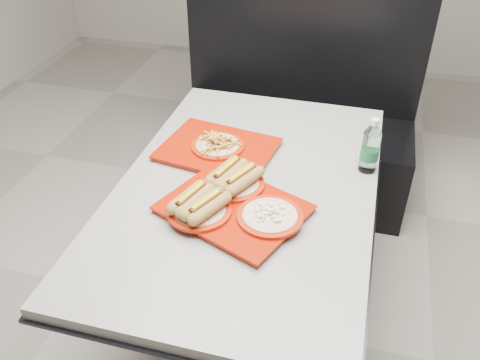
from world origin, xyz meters
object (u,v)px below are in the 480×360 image
(tray_near, at_px, (230,201))
(booth_bench, at_px, (294,124))
(tray_far, at_px, (218,147))
(water_bottle, at_px, (370,149))
(diner_table, at_px, (246,220))

(tray_near, bearing_deg, booth_bench, 89.06)
(tray_far, bearing_deg, water_bottle, 2.96)
(booth_bench, relative_size, tray_far, 2.88)
(tray_near, relative_size, water_bottle, 2.51)
(tray_far, xyz_separation_m, water_bottle, (0.57, 0.03, 0.07))
(booth_bench, xyz_separation_m, tray_near, (-0.02, -1.24, 0.38))
(tray_near, bearing_deg, diner_table, 82.10)
(diner_table, height_order, tray_near, tray_near)
(tray_near, xyz_separation_m, water_bottle, (0.43, 0.36, 0.06))
(booth_bench, height_order, water_bottle, booth_bench)
(booth_bench, xyz_separation_m, tray_far, (-0.16, -0.91, 0.37))
(diner_table, xyz_separation_m, tray_far, (-0.16, 0.18, 0.19))
(tray_far, distance_m, water_bottle, 0.58)
(diner_table, relative_size, booth_bench, 1.05)
(diner_table, relative_size, tray_far, 3.03)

